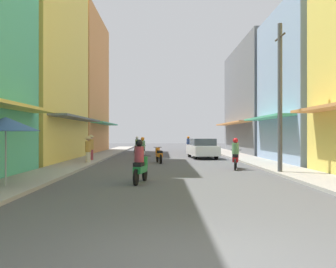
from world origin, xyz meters
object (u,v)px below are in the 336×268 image
(motorbike_silver, at_px, (138,146))
(pedestrian_far, at_px, (91,146))
(motorbike_red, at_px, (236,155))
(motorbike_orange, at_px, (159,155))
(motorbike_green, at_px, (140,164))
(motorbike_white, at_px, (143,149))
(parked_car, at_px, (202,148))
(vendor_umbrella, at_px, (6,124))
(pedestrian_foreground, at_px, (88,148))
(motorbike_blue, at_px, (188,145))
(utility_pole, at_px, (280,97))

(motorbike_silver, bearing_deg, pedestrian_far, -105.81)
(motorbike_red, relative_size, motorbike_silver, 1.01)
(motorbike_orange, xyz_separation_m, pedestrian_far, (-4.36, 0.89, 0.49))
(motorbike_orange, height_order, motorbike_green, motorbike_green)
(motorbike_silver, height_order, motorbike_white, same)
(motorbike_orange, xyz_separation_m, motorbike_red, (3.92, -4.05, 0.20))
(motorbike_red, height_order, parked_car, motorbike_red)
(motorbike_silver, bearing_deg, vendor_umbrella, -98.17)
(motorbike_silver, height_order, pedestrian_foreground, pedestrian_foreground)
(parked_car, bearing_deg, pedestrian_foreground, -144.23)
(vendor_umbrella, bearing_deg, motorbike_blue, 72.36)
(pedestrian_far, bearing_deg, motorbike_white, 31.66)
(motorbike_green, bearing_deg, pedestrian_foreground, 113.98)
(parked_car, height_order, pedestrian_far, pedestrian_far)
(pedestrian_far, height_order, utility_pole, utility_pole)
(motorbike_orange, xyz_separation_m, motorbike_silver, (-1.96, 9.38, 0.20))
(motorbike_white, height_order, parked_car, motorbike_white)
(pedestrian_foreground, xyz_separation_m, vendor_umbrella, (-0.67, -9.32, 1.14))
(pedestrian_far, bearing_deg, motorbike_silver, 74.19)
(motorbike_blue, bearing_deg, utility_pole, -82.59)
(motorbike_blue, bearing_deg, pedestrian_foreground, -115.40)
(motorbike_red, distance_m, motorbike_white, 8.58)
(motorbike_silver, bearing_deg, motorbike_red, -66.38)
(motorbike_green, relative_size, vendor_umbrella, 0.77)
(pedestrian_foreground, relative_size, vendor_umbrella, 0.72)
(motorbike_orange, relative_size, motorbike_green, 1.00)
(motorbike_blue, relative_size, vendor_umbrella, 0.78)
(vendor_umbrella, bearing_deg, utility_pole, 21.68)
(parked_car, bearing_deg, motorbike_red, -84.76)
(utility_pole, bearing_deg, motorbike_blue, 97.41)
(vendor_umbrella, height_order, utility_pole, utility_pole)
(motorbike_red, xyz_separation_m, pedestrian_foreground, (-8.04, 2.97, 0.24))
(pedestrian_far, distance_m, utility_pole, 12.39)
(motorbike_orange, bearing_deg, motorbike_silver, 101.79)
(parked_car, xyz_separation_m, pedestrian_far, (-7.52, -3.28, 0.25))
(motorbike_orange, xyz_separation_m, motorbike_green, (-0.56, -9.09, 0.20))
(pedestrian_foreground, bearing_deg, motorbike_blue, 64.60)
(pedestrian_far, bearing_deg, vendor_umbrella, -92.22)
(motorbike_silver, distance_m, utility_pole, 17.57)
(vendor_umbrella, bearing_deg, motorbike_red, 36.10)
(parked_car, distance_m, pedestrian_far, 8.21)
(motorbike_silver, relative_size, pedestrian_far, 1.00)
(vendor_umbrella, bearing_deg, motorbike_silver, 81.83)
(parked_car, bearing_deg, motorbike_white, -163.16)
(motorbike_orange, height_order, vendor_umbrella, vendor_umbrella)
(motorbike_red, bearing_deg, motorbike_green, -131.67)
(parked_car, bearing_deg, utility_pole, -77.99)
(motorbike_white, bearing_deg, pedestrian_far, -148.34)
(motorbike_green, height_order, pedestrian_foreground, pedestrian_foreground)
(motorbike_orange, bearing_deg, pedestrian_far, 168.49)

